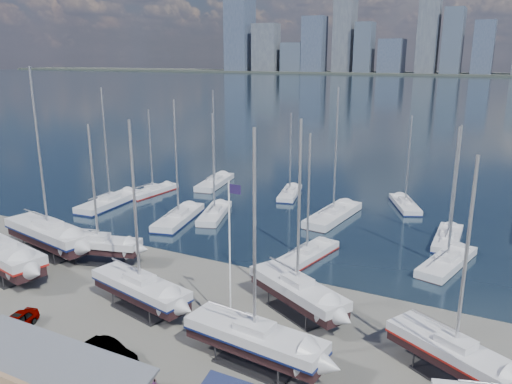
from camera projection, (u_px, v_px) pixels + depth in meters
The scene contains 26 objects.
ground at pixel (191, 313), 40.48m from camera, with size 1400.00×1400.00×0.00m, color #605E59.
water at pixel (478, 91), 306.50m from camera, with size 1400.00×600.00×0.40m, color #192E3B.
far_shore at pixel (496, 75), 529.25m from camera, with size 1400.00×80.00×2.20m, color #2D332D.
skyline at pixel (492, 38), 517.37m from camera, with size 639.14×43.80×107.69m.
sailboat_cradle_0 at pixel (49, 233), 52.17m from camera, with size 12.49×5.62×19.24m.
sailboat_cradle_1 at pixel (1, 254), 46.86m from camera, with size 12.09×5.60×18.65m.
sailboat_cradle_2 at pixel (99, 244), 49.84m from camera, with size 8.80×4.45×14.00m.
sailboat_cradle_3 at pixel (140, 288), 40.30m from camera, with size 10.02×4.71×15.65m.
sailboat_cradle_4 at pixel (297, 290), 39.84m from camera, with size 9.77×6.94×15.76m.
sailboat_cradle_5 at pixel (255, 338), 33.02m from camera, with size 10.20×3.77×16.11m.
sailboat_cradle_6 at pixel (455, 353), 31.46m from camera, with size 9.21×6.49×14.77m.
sailboat_moored_0 at pixel (110, 203), 69.65m from camera, with size 3.97×11.53×16.94m.
sailboat_moored_1 at pixel (153, 192), 75.51m from camera, with size 3.33×9.10×13.31m.
sailboat_moored_2 at pixel (215, 183), 80.40m from camera, with size 4.84×10.87×15.86m.
sailboat_moored_3 at pixel (179, 219), 62.88m from camera, with size 5.24×11.07×15.95m.
sailboat_moored_4 at pixel (215, 215), 64.63m from camera, with size 5.36×9.65×14.04m.
sailboat_moored_5 at pixel (290, 194), 74.24m from camera, with size 4.38×8.97×12.92m.
sailboat_moored_6 at pixel (307, 256), 51.30m from camera, with size 4.21×9.40×13.57m.
sailboat_moored_7 at pixel (333, 217), 63.77m from camera, with size 4.32×11.76×17.37m.
sailboat_moored_8 at pixel (405, 205), 68.65m from camera, with size 5.97×9.05×13.21m.
sailboat_moored_9 at pixel (447, 263), 49.35m from camera, with size 4.88×10.08×14.68m.
sailboat_moored_10 at pixel (448, 239), 55.93m from camera, with size 2.68×9.12×13.58m.
car_a at pixel (16, 322), 37.82m from camera, with size 1.53×3.79×1.29m, color gray.
car_b at pixel (109, 353), 33.82m from camera, with size 1.48×4.26×1.40m, color gray.
car_c at pixel (55, 363), 32.70m from camera, with size 2.24×4.85×1.35m, color gray.
flagpole at pixel (231, 245), 36.81m from camera, with size 1.02×0.12×11.57m.
Camera 1 is at (21.36, -40.03, 20.12)m, focal length 35.00 mm.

